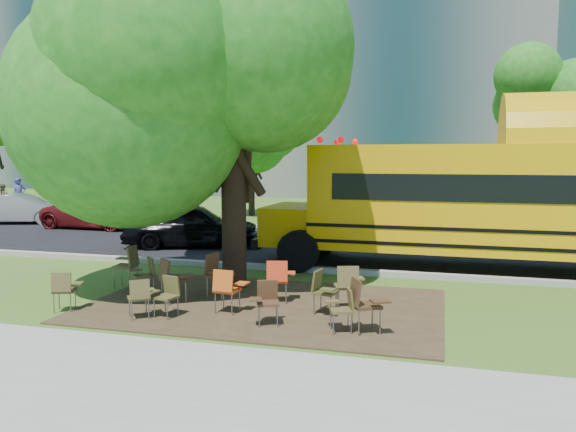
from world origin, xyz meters
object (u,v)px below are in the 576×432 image
(chair_8, at_px, (128,262))
(pedestrian_b, at_px, (2,198))
(bg_car_red, at_px, (97,214))
(black_car, at_px, (192,225))
(chair_11, at_px, (279,277))
(chair_0, at_px, (65,287))
(chair_3, at_px, (166,292))
(chair_5, at_px, (266,298))
(chair_4, at_px, (227,286))
(chair_13, at_px, (348,282))
(pedestrian_a, at_px, (19,195))
(chair_1, at_px, (171,276))
(chair_7, at_px, (363,300))
(chair_6, at_px, (343,306))
(chair_9, at_px, (146,272))
(main_tree, at_px, (232,64))
(chair_10, at_px, (216,271))
(school_bus, at_px, (549,200))
(chair_12, at_px, (323,288))
(chair_2, at_px, (140,294))
(bg_car_silver, at_px, (22,209))

(chair_8, relative_size, pedestrian_b, 0.63)
(bg_car_red, bearing_deg, black_car, -118.35)
(chair_11, distance_m, bg_car_red, 14.28)
(chair_0, distance_m, bg_car_red, 13.13)
(chair_3, distance_m, chair_5, 1.94)
(chair_0, xyz_separation_m, chair_5, (4.01, 0.22, 0.00))
(chair_4, bearing_deg, chair_13, 26.33)
(chair_13, bearing_deg, pedestrian_a, 125.31)
(pedestrian_a, bearing_deg, chair_1, -100.83)
(chair_8, xyz_separation_m, chair_13, (5.17, -0.59, -0.04))
(chair_7, xyz_separation_m, bg_car_red, (-12.60, 11.02, 0.04))
(chair_8, bearing_deg, bg_car_red, 32.79)
(chair_6, distance_m, chair_9, 4.79)
(chair_11, bearing_deg, chair_5, -96.95)
(main_tree, xyz_separation_m, chair_11, (1.37, -1.09, -4.47))
(chair_10, height_order, pedestrian_a, pedestrian_a)
(chair_11, bearing_deg, chair_8, 158.21)
(school_bus, bearing_deg, bg_car_red, 163.61)
(chair_6, relative_size, chair_10, 0.81)
(pedestrian_a, bearing_deg, chair_6, -96.84)
(chair_13, distance_m, bg_car_red, 15.49)
(chair_3, xyz_separation_m, chair_12, (2.77, 0.94, 0.05))
(chair_0, bearing_deg, chair_13, -3.58)
(main_tree, height_order, chair_2, main_tree)
(chair_0, height_order, chair_8, chair_8)
(chair_3, bearing_deg, chair_4, -141.10)
(black_car, relative_size, bg_car_red, 0.97)
(bg_car_silver, bearing_deg, chair_4, -146.11)
(chair_4, xyz_separation_m, chair_12, (1.75, 0.44, -0.02))
(bg_car_red, bearing_deg, chair_0, -146.66)
(chair_6, bearing_deg, chair_0, 71.37)
(bg_car_red, bearing_deg, chair_9, -139.43)
(school_bus, bearing_deg, pedestrian_b, 159.63)
(chair_6, distance_m, chair_12, 1.12)
(pedestrian_b, bearing_deg, chair_1, 1.71)
(chair_0, bearing_deg, chair_2, -22.27)
(pedestrian_b, bearing_deg, bg_car_silver, 0.75)
(chair_7, height_order, bg_car_silver, bg_car_silver)
(chair_11, relative_size, bg_car_silver, 0.23)
(school_bus, bearing_deg, main_tree, -153.92)
(chair_5, relative_size, chair_11, 0.88)
(main_tree, distance_m, chair_0, 5.85)
(chair_0, bearing_deg, bg_car_red, 101.55)
(chair_0, bearing_deg, chair_4, -7.52)
(bg_car_silver, relative_size, pedestrian_b, 2.63)
(chair_6, xyz_separation_m, black_car, (-6.39, 7.62, 0.27))
(chair_0, bearing_deg, chair_1, 12.35)
(chair_1, bearing_deg, school_bus, 73.44)
(chair_1, height_order, chair_4, chair_1)
(chair_2, height_order, chair_3, chair_3)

